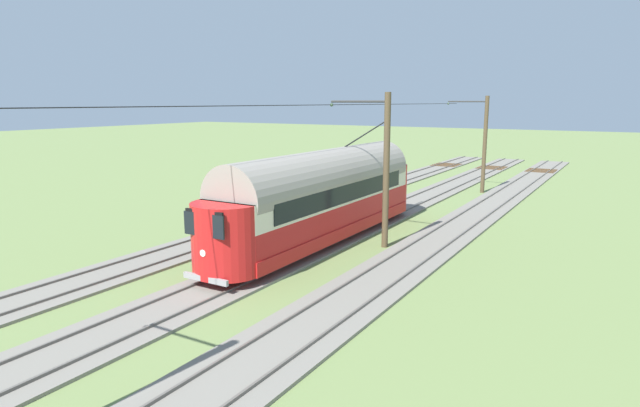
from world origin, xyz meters
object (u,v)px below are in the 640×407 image
catenary_pole_foreground (484,142)px  catenary_pole_mid_near (384,168)px  spare_tie_stack (223,211)px  vintage_streetcar (324,195)px

catenary_pole_foreground → catenary_pole_mid_near: 17.16m
catenary_pole_foreground → spare_tie_stack: catenary_pole_foreground is taller
vintage_streetcar → catenary_pole_mid_near: 3.09m
catenary_pole_foreground → catenary_pole_mid_near: (0.00, 17.16, 0.00)m
vintage_streetcar → catenary_pole_foreground: (-2.69, -17.86, 1.35)m
catenary_pole_foreground → vintage_streetcar: bearing=81.4°
catenary_pole_mid_near → spare_tie_stack: bearing=-7.5°
catenary_pole_foreground → catenary_pole_mid_near: bearing=90.0°
vintage_streetcar → catenary_pole_mid_near: bearing=-165.4°
catenary_pole_foreground → spare_tie_stack: (10.58, 15.78, -3.33)m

